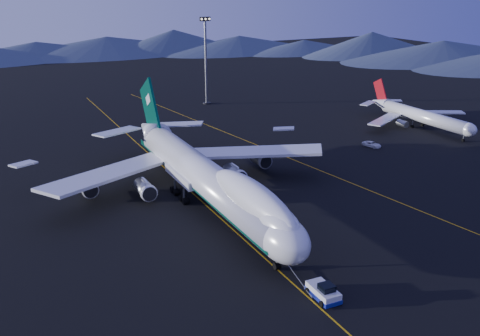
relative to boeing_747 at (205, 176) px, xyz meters
name	(u,v)px	position (x,y,z in m)	size (l,w,h in m)	color
ground	(206,205)	(0.00, -0.03, -5.81)	(500.00, 500.00, 0.00)	black
taxiway_line_main	(206,205)	(0.00, -0.03, -5.80)	(0.25, 220.00, 0.01)	#CB950B
taxiway_line_side	(310,166)	(30.00, 9.97, -5.80)	(0.25, 200.00, 0.01)	#CB950B
boeing_747	(205,176)	(0.00, 0.00, 0.00)	(59.62, 72.43, 19.37)	silver
pushback_tug	(323,293)	(1.75, -35.71, -5.09)	(3.16, 5.34, 2.29)	silver
second_jet	(419,115)	(77.31, 24.89, -2.32)	(35.87, 40.53, 11.53)	silver
service_van	(372,144)	(52.54, 15.58, -5.13)	(2.27, 4.93, 1.37)	white
floodlight_mast	(206,61)	(35.00, 81.24, 8.83)	(3.57, 2.68, 28.91)	black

